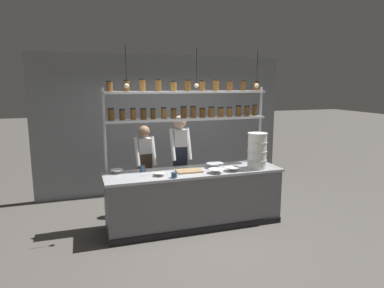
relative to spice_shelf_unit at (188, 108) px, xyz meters
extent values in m
plane|color=#5B5651|center=(0.01, -0.33, -1.90)|extent=(40.00, 40.00, 0.00)
cube|color=gray|center=(0.01, 1.68, -0.46)|extent=(5.26, 0.12, 2.88)
cube|color=slate|center=(0.01, -0.33, -1.46)|extent=(2.80, 0.72, 0.88)
cube|color=#B7BABF|center=(0.01, -0.33, -1.00)|extent=(2.86, 0.76, 0.04)
cube|color=black|center=(0.01, -0.69, -1.85)|extent=(2.80, 0.03, 0.10)
cylinder|color=#B7BABF|center=(-1.34, 0.00, -0.78)|extent=(0.04, 0.04, 2.24)
cylinder|color=#B7BABF|center=(1.36, 0.00, -0.78)|extent=(0.04, 0.04, 2.24)
cube|color=#B7BABF|center=(0.01, 0.00, -0.18)|extent=(2.70, 0.28, 0.04)
cylinder|color=brown|center=(-1.24, 0.00, -0.08)|extent=(0.10, 0.10, 0.17)
cylinder|color=black|center=(-1.24, 0.00, 0.02)|extent=(0.10, 0.10, 0.02)
cylinder|color=brown|center=(-1.07, 0.00, -0.09)|extent=(0.09, 0.09, 0.15)
cylinder|color=black|center=(-1.07, 0.00, 0.00)|extent=(0.09, 0.09, 0.02)
cylinder|color=brown|center=(-0.90, 0.00, -0.08)|extent=(0.08, 0.08, 0.17)
cylinder|color=black|center=(-0.90, 0.00, 0.01)|extent=(0.09, 0.09, 0.02)
cylinder|color=#513314|center=(-0.73, 0.00, -0.08)|extent=(0.10, 0.10, 0.16)
cylinder|color=black|center=(-0.73, 0.00, 0.01)|extent=(0.10, 0.10, 0.02)
cylinder|color=#513314|center=(-0.58, 0.00, -0.08)|extent=(0.08, 0.08, 0.16)
cylinder|color=black|center=(-0.58, 0.00, 0.00)|extent=(0.08, 0.08, 0.02)
cylinder|color=brown|center=(-0.40, 0.00, -0.08)|extent=(0.09, 0.09, 0.17)
cylinder|color=black|center=(-0.40, 0.00, 0.01)|extent=(0.09, 0.09, 0.02)
cylinder|color=brown|center=(-0.24, 0.00, -0.09)|extent=(0.09, 0.09, 0.15)
cylinder|color=black|center=(-0.24, 0.00, 0.00)|extent=(0.09, 0.09, 0.02)
cylinder|color=#513314|center=(-0.07, 0.00, -0.07)|extent=(0.10, 0.10, 0.18)
cylinder|color=black|center=(-0.07, 0.00, 0.03)|extent=(0.10, 0.10, 0.02)
cylinder|color=brown|center=(0.09, 0.00, -0.07)|extent=(0.09, 0.09, 0.18)
cylinder|color=black|center=(0.09, 0.00, 0.03)|extent=(0.09, 0.09, 0.02)
cylinder|color=#513314|center=(0.26, 0.00, -0.09)|extent=(0.10, 0.10, 0.14)
cylinder|color=black|center=(0.26, 0.00, -0.01)|extent=(0.10, 0.10, 0.02)
cylinder|color=brown|center=(0.42, 0.00, -0.08)|extent=(0.10, 0.10, 0.16)
cylinder|color=black|center=(0.42, 0.00, 0.01)|extent=(0.10, 0.10, 0.02)
cylinder|color=brown|center=(0.59, 0.00, -0.09)|extent=(0.09, 0.09, 0.15)
cylinder|color=black|center=(0.59, 0.00, 0.00)|extent=(0.09, 0.09, 0.02)
cylinder|color=brown|center=(0.75, 0.00, -0.09)|extent=(0.08, 0.08, 0.15)
cylinder|color=black|center=(0.75, 0.00, -0.01)|extent=(0.09, 0.09, 0.02)
cylinder|color=brown|center=(0.92, 0.00, -0.08)|extent=(0.09, 0.09, 0.17)
cylinder|color=black|center=(0.92, 0.00, 0.02)|extent=(0.09, 0.09, 0.02)
cylinder|color=brown|center=(1.09, 0.00, -0.08)|extent=(0.09, 0.09, 0.16)
cylinder|color=black|center=(1.09, 0.00, 0.01)|extent=(0.09, 0.09, 0.02)
cylinder|color=#513314|center=(1.24, 0.00, -0.07)|extent=(0.09, 0.09, 0.18)
cylinder|color=black|center=(1.24, 0.00, 0.02)|extent=(0.09, 0.09, 0.02)
cube|color=#B7BABF|center=(0.01, 0.00, 0.26)|extent=(2.70, 0.28, 0.04)
cylinder|color=brown|center=(-1.24, 0.00, 0.35)|extent=(0.09, 0.09, 0.14)
cylinder|color=black|center=(-1.24, 0.00, 0.43)|extent=(0.10, 0.10, 0.02)
cylinder|color=brown|center=(-0.98, 0.00, 0.36)|extent=(0.09, 0.09, 0.16)
cylinder|color=black|center=(-0.98, 0.00, 0.45)|extent=(0.09, 0.09, 0.02)
cylinder|color=brown|center=(-0.74, 0.00, 0.36)|extent=(0.10, 0.10, 0.17)
cylinder|color=black|center=(-0.74, 0.00, 0.46)|extent=(0.10, 0.10, 0.02)
cylinder|color=brown|center=(-0.49, 0.00, 0.36)|extent=(0.09, 0.09, 0.17)
cylinder|color=black|center=(-0.49, 0.00, 0.46)|extent=(0.09, 0.09, 0.02)
cylinder|color=brown|center=(-0.24, 0.00, 0.35)|extent=(0.10, 0.10, 0.14)
cylinder|color=black|center=(-0.24, 0.00, 0.43)|extent=(0.10, 0.10, 0.02)
cylinder|color=brown|center=(0.01, 0.00, 0.36)|extent=(0.10, 0.10, 0.16)
cylinder|color=black|center=(0.01, 0.00, 0.45)|extent=(0.10, 0.10, 0.02)
cylinder|color=brown|center=(0.25, 0.00, 0.36)|extent=(0.09, 0.09, 0.15)
cylinder|color=black|center=(0.25, 0.00, 0.44)|extent=(0.09, 0.09, 0.02)
cylinder|color=brown|center=(0.50, 0.00, 0.36)|extent=(0.10, 0.10, 0.17)
cylinder|color=black|center=(0.50, 0.00, 0.46)|extent=(0.10, 0.10, 0.02)
cylinder|color=brown|center=(0.75, 0.00, 0.35)|extent=(0.09, 0.09, 0.15)
cylinder|color=black|center=(0.75, 0.00, 0.44)|extent=(0.10, 0.10, 0.02)
cylinder|color=#513314|center=(1.00, 0.00, 0.36)|extent=(0.08, 0.08, 0.16)
cylinder|color=black|center=(1.00, 0.00, 0.44)|extent=(0.09, 0.09, 0.02)
cylinder|color=brown|center=(1.25, 0.00, 0.35)|extent=(0.09, 0.09, 0.14)
cylinder|color=black|center=(1.25, 0.00, 0.43)|extent=(0.09, 0.09, 0.02)
cylinder|color=black|center=(-0.73, 0.48, -1.52)|extent=(0.11, 0.11, 0.76)
cylinder|color=black|center=(-0.57, 0.48, -1.52)|extent=(0.11, 0.11, 0.76)
cube|color=#473828|center=(-0.65, 0.48, -0.97)|extent=(0.23, 0.18, 0.33)
cube|color=white|center=(-0.65, 0.48, -0.68)|extent=(0.23, 0.19, 0.27)
sphere|color=#A37A5B|center=(-0.65, 0.48, -0.42)|extent=(0.20, 0.20, 0.20)
cylinder|color=white|center=(-0.79, 0.41, -0.77)|extent=(0.08, 0.24, 0.50)
cylinder|color=white|center=(-0.50, 0.43, -0.77)|extent=(0.08, 0.24, 0.50)
cylinder|color=black|center=(-0.13, 0.32, -1.48)|extent=(0.11, 0.11, 0.84)
cylinder|color=black|center=(0.03, 0.32, -1.48)|extent=(0.11, 0.11, 0.84)
cube|color=#232838|center=(-0.05, 0.32, -0.87)|extent=(0.22, 0.17, 0.36)
cube|color=white|center=(-0.05, 0.32, -0.54)|extent=(0.22, 0.18, 0.30)
sphere|color=tan|center=(-0.05, 0.32, -0.26)|extent=(0.22, 0.22, 0.22)
cylinder|color=white|center=(-0.19, 0.26, -0.65)|extent=(0.07, 0.26, 0.55)
cylinder|color=white|center=(0.10, 0.26, -0.65)|extent=(0.07, 0.26, 0.55)
cylinder|color=white|center=(1.04, -0.49, -0.91)|extent=(0.31, 0.31, 0.13)
cylinder|color=silver|center=(1.04, -0.49, -0.84)|extent=(0.32, 0.32, 0.01)
cylinder|color=white|center=(1.04, -0.49, -0.77)|extent=(0.31, 0.31, 0.13)
cylinder|color=silver|center=(1.04, -0.49, -0.69)|extent=(0.32, 0.32, 0.01)
cylinder|color=white|center=(1.04, -0.49, -0.62)|extent=(0.31, 0.31, 0.13)
cylinder|color=silver|center=(1.04, -0.49, -0.55)|extent=(0.32, 0.32, 0.01)
cylinder|color=white|center=(1.04, -0.49, -0.47)|extent=(0.31, 0.31, 0.13)
cylinder|color=silver|center=(1.04, -0.49, -0.40)|extent=(0.32, 0.32, 0.01)
cube|color=#A88456|center=(-0.09, -0.36, -0.97)|extent=(0.40, 0.26, 0.02)
cylinder|color=silver|center=(0.39, -0.25, -0.97)|extent=(0.13, 0.13, 0.01)
cone|color=silver|center=(0.39, -0.25, -0.94)|extent=(0.28, 0.28, 0.08)
cylinder|color=silver|center=(-0.59, -0.46, -0.97)|extent=(0.08, 0.08, 0.01)
cone|color=silver|center=(-0.59, -0.46, -0.95)|extent=(0.18, 0.18, 0.05)
cylinder|color=white|center=(0.57, -0.54, -0.97)|extent=(0.11, 0.11, 0.01)
cone|color=white|center=(0.57, -0.54, -0.95)|extent=(0.24, 0.24, 0.06)
cylinder|color=white|center=(-1.19, -0.09, -0.97)|extent=(0.09, 0.09, 0.01)
cone|color=white|center=(-1.19, -0.09, -0.95)|extent=(0.21, 0.21, 0.06)
cylinder|color=white|center=(0.28, -0.58, -0.97)|extent=(0.11, 0.11, 0.01)
cone|color=white|center=(0.28, -0.58, -0.95)|extent=(0.24, 0.24, 0.07)
cylinder|color=#334C70|center=(-0.80, -0.13, -0.93)|extent=(0.09, 0.09, 0.10)
cylinder|color=#334C70|center=(-0.41, -0.63, -0.94)|extent=(0.09, 0.09, 0.08)
cylinder|color=black|center=(-1.03, -0.33, 0.65)|extent=(0.01, 0.01, 0.56)
sphere|color=#F9E5B2|center=(-1.03, -0.33, 0.37)|extent=(0.07, 0.07, 0.07)
cylinder|color=black|center=(0.04, -0.33, 0.65)|extent=(0.01, 0.01, 0.56)
sphere|color=#F9E5B2|center=(0.04, -0.33, 0.37)|extent=(0.07, 0.07, 0.07)
cylinder|color=black|center=(1.08, -0.33, 0.65)|extent=(0.01, 0.01, 0.56)
sphere|color=#F9E5B2|center=(1.08, -0.33, 0.37)|extent=(0.07, 0.07, 0.07)
camera|label=1|loc=(-1.70, -5.37, 0.41)|focal=32.00mm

